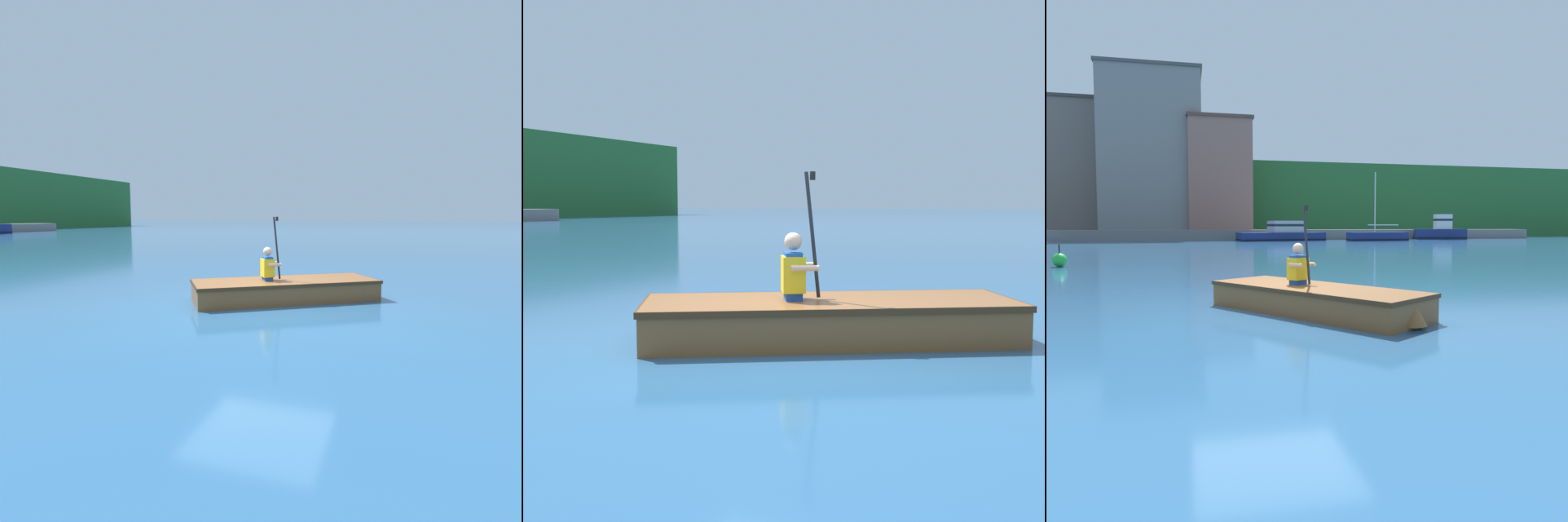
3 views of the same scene
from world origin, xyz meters
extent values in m
plane|color=#28567F|center=(0.00, 0.00, 0.00)|extent=(300.00, 300.00, 0.00)
cube|color=brown|center=(0.59, -0.30, 0.20)|extent=(2.91, 3.57, 0.40)
cube|color=#482C16|center=(0.59, -0.30, 0.37)|extent=(2.96, 3.63, 0.06)
cube|color=#482C16|center=(0.59, -0.30, 0.36)|extent=(2.46, 3.04, 0.02)
cone|color=brown|center=(1.52, -1.71, 0.22)|extent=(0.56, 0.56, 0.36)
cube|color=brown|center=(0.44, -0.08, 0.35)|extent=(1.00, 0.74, 0.03)
cube|color=#1E4CA5|center=(0.39, 0.00, 0.63)|extent=(0.29, 0.27, 0.46)
cube|color=yellow|center=(0.39, 0.00, 0.65)|extent=(0.36, 0.34, 0.34)
sphere|color=beige|center=(0.39, 0.00, 0.96)|extent=(0.17, 0.17, 0.17)
cylinder|color=beige|center=(0.32, -0.16, 0.72)|extent=(0.19, 0.25, 0.06)
cylinder|color=beige|center=(0.57, 0.00, 0.72)|extent=(0.19, 0.25, 0.06)
cylinder|color=#232328|center=(0.49, -0.15, 1.02)|extent=(0.12, 0.15, 1.20)
cylinder|color=black|center=(0.49, -0.15, 1.58)|extent=(0.05, 0.05, 0.08)
camera|label=1|loc=(-6.97, -2.33, 1.61)|focal=28.00mm
camera|label=2|loc=(-5.11, -2.83, 1.32)|focal=45.00mm
camera|label=3|loc=(-1.27, -7.69, 1.33)|focal=35.00mm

